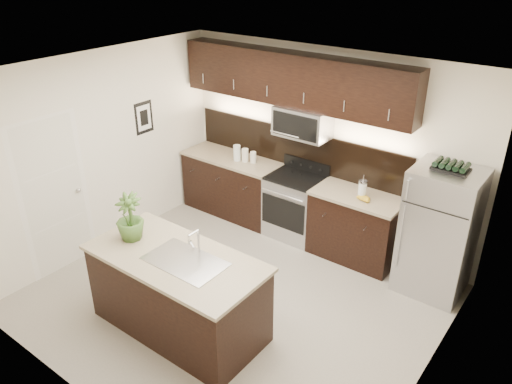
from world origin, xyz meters
TOP-DOWN VIEW (x-y plane):
  - ground at (0.00, 0.00)m, footprint 4.50×4.50m
  - room_walls at (-0.11, -0.04)m, footprint 4.52×4.02m
  - counter_run at (-0.46, 1.69)m, footprint 3.51×0.65m
  - upper_fixtures at (-0.43, 1.84)m, footprint 3.49×0.40m
  - island at (-0.17, -0.76)m, footprint 1.96×0.96m
  - sink_faucet at (-0.02, -0.75)m, footprint 0.84×0.50m
  - refrigerator at (1.80, 1.63)m, footprint 0.77×0.70m
  - wine_rack at (1.80, 1.63)m, footprint 0.40×0.25m
  - plant at (-0.81, -0.79)m, footprint 0.37×0.37m
  - canisters at (-1.18, 1.67)m, footprint 0.34×0.18m
  - french_press at (0.78, 1.64)m, footprint 0.11×0.11m
  - bananas at (0.79, 1.61)m, footprint 0.22×0.19m

SIDE VIEW (x-z plane):
  - ground at x=0.00m, z-range 0.00..0.00m
  - counter_run at x=-0.46m, z-range 0.00..0.94m
  - island at x=-0.17m, z-range 0.00..0.94m
  - refrigerator at x=1.80m, z-range 0.00..1.60m
  - sink_faucet at x=-0.02m, z-range 0.81..1.10m
  - bananas at x=0.79m, z-range 0.94..1.00m
  - canisters at x=-1.18m, z-range 0.93..1.16m
  - french_press at x=0.78m, z-range 0.90..1.21m
  - plant at x=-0.81m, z-range 0.94..1.48m
  - wine_rack at x=1.80m, z-range 1.60..1.70m
  - room_walls at x=-0.11m, z-range 0.34..3.05m
  - upper_fixtures at x=-0.43m, z-range 1.31..2.97m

